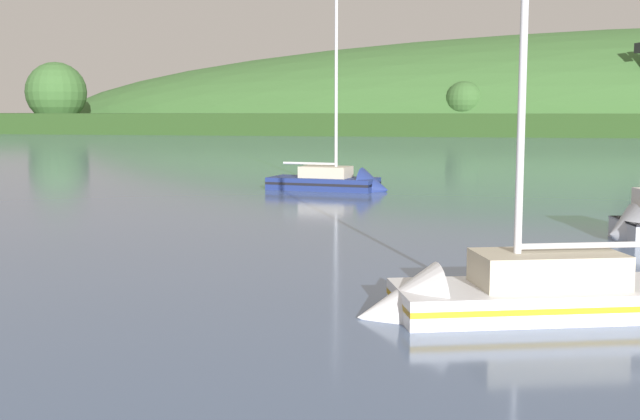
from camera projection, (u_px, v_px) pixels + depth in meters
The scene contains 2 objects.
sailboat_near_mooring at pixel (337, 186), 50.28m from camera, with size 7.80×3.54×13.10m.
sailboat_midwater_white at pixel (513, 305), 19.38m from camera, with size 9.01×5.47×12.45m.
Camera 1 is at (8.51, 8.40, 4.83)m, focal length 45.52 mm.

